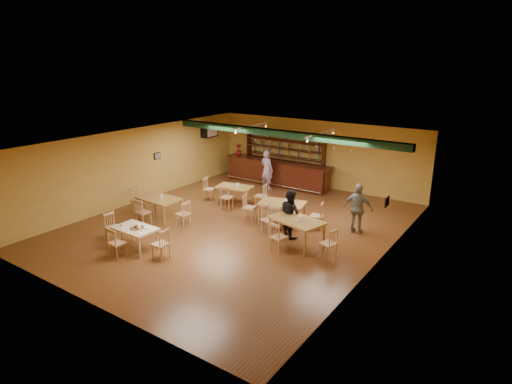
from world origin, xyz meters
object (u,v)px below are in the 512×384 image
Objects in this scene: dining_table_d at (297,232)px; patron_right_a at (290,213)px; patron_bar at (267,170)px; bar_counter at (277,173)px; near_table at (136,238)px; dining_table_c at (159,208)px; dining_table_b at (282,213)px; dining_table_a at (235,195)px.

patron_right_a reaches higher than dining_table_d.
patron_bar is (-4.07, 4.53, 0.46)m from dining_table_d.
bar_counter is 4.00× the size of near_table.
dining_table_c is 0.90× the size of patron_bar.
dining_table_b is at bearing 138.17° from patron_bar.
near_table is (1.38, -2.26, -0.04)m from dining_table_c.
patron_right_a is at bearing 139.16° from patron_bar.
dining_table_b is (2.75, -0.85, 0.04)m from dining_table_a.
dining_table_a is at bearing 98.59° from patron_bar.
patron_right_a is at bearing -58.68° from dining_table_b.
patron_bar reaches higher than dining_table_a.
dining_table_d is 4.96m from near_table.
dining_table_d is (5.25, 0.84, 0.02)m from dining_table_c.
dining_table_c is at bearing -123.55° from dining_table_a.
dining_table_a is (0.00, -3.26, -0.21)m from bar_counter.
dining_table_d is 1.05× the size of patron_right_a.
dining_table_d reaches higher than dining_table_b.
patron_bar reaches higher than patron_right_a.
dining_table_a is 2.88m from dining_table_b.
near_table is 0.75× the size of patron_bar.
bar_counter reaches higher than near_table.
near_table is (0.17, -8.46, -0.21)m from bar_counter.
dining_table_a is 4.55m from dining_table_d.
bar_counter is at bearing -83.85° from patron_bar.
dining_table_d is 0.95× the size of patron_bar.
dining_table_b is 1.20m from patron_right_a.
bar_counter is 3.33× the size of patron_right_a.
patron_right_a reaches higher than dining_table_c.
dining_table_b is 0.94× the size of dining_table_d.
dining_table_a is 1.07× the size of near_table.
dining_table_c is at bearing -156.14° from dining_table_d.
dining_table_a is 2.49m from patron_bar.
patron_right_a is at bearing 48.00° from near_table.
patron_bar is 1.11× the size of patron_right_a.
dining_table_d is 0.77m from patron_right_a.
dining_table_c is (-3.96, -2.09, 0.00)m from dining_table_b.
dining_table_a is at bearing 149.19° from dining_table_b.
patron_right_a is (4.76, 1.29, 0.40)m from dining_table_c.
patron_bar is (-0.03, -0.83, 0.32)m from bar_counter.
dining_table_a is at bearing 167.33° from dining_table_d.
bar_counter reaches higher than dining_table_c.
dining_table_c is 5.31m from dining_table_d.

